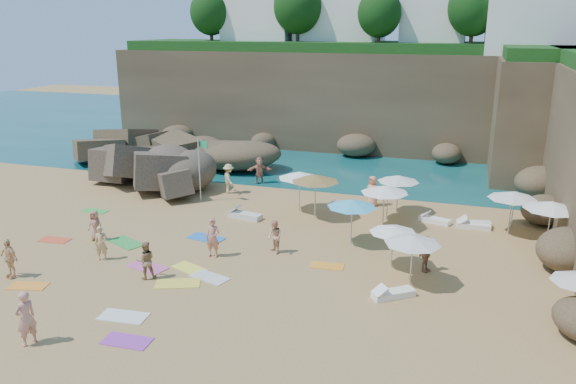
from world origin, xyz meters
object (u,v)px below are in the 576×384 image
(parasol_2, at_px, (384,189))
(person_stand_3, at_px, (426,254))
(rock_outcrop, at_px, (154,185))
(person_stand_5, at_px, (259,170))
(person_stand_6, at_px, (26,318))
(parasol_0, at_px, (388,188))
(person_stand_1, at_px, (146,260))
(person_stand_0, at_px, (101,243))
(flag_pole, at_px, (201,162))
(person_stand_4, at_px, (372,191))
(person_stand_2, at_px, (229,179))
(lounger_0, at_px, (245,215))
(parasol_1, at_px, (300,175))

(parasol_2, relative_size, person_stand_3, 1.52)
(rock_outcrop, relative_size, person_stand_3, 4.40)
(person_stand_5, bearing_deg, person_stand_6, -117.01)
(parasol_0, relative_size, person_stand_1, 1.28)
(person_stand_0, bearing_deg, flag_pole, 60.94)
(flag_pole, relative_size, person_stand_5, 2.13)
(person_stand_0, relative_size, person_stand_3, 0.99)
(parasol_0, distance_m, person_stand_5, 10.40)
(person_stand_4, distance_m, person_stand_5, 8.36)
(flag_pole, xyz_separation_m, person_stand_6, (1.59, -15.99, -1.46))
(person_stand_3, bearing_deg, person_stand_0, 132.14)
(person_stand_1, height_order, person_stand_2, person_stand_2)
(rock_outcrop, xyz_separation_m, person_stand_2, (5.49, -0.24, 0.94))
(person_stand_4, relative_size, person_stand_6, 0.93)
(parasol_2, relative_size, person_stand_2, 1.29)
(lounger_0, bearing_deg, person_stand_2, 134.63)
(flag_pole, xyz_separation_m, parasol_0, (11.00, 0.01, -0.62))
(person_stand_1, xyz_separation_m, person_stand_2, (-1.74, 12.40, 0.13))
(parasol_0, height_order, person_stand_3, parasol_0)
(rock_outcrop, distance_m, person_stand_4, 14.47)
(person_stand_0, xyz_separation_m, person_stand_5, (2.17, 14.12, 0.10))
(parasol_1, bearing_deg, person_stand_2, 159.53)
(parasol_0, bearing_deg, lounger_0, -164.52)
(parasol_2, distance_m, person_stand_2, 10.74)
(parasol_2, relative_size, person_stand_1, 1.50)
(rock_outcrop, relative_size, parasol_0, 3.39)
(parasol_1, height_order, lounger_0, parasol_1)
(parasol_1, relative_size, person_stand_5, 1.37)
(parasol_1, xyz_separation_m, person_stand_1, (-3.47, -10.45, -1.30))
(parasol_0, height_order, person_stand_2, parasol_0)
(parasol_1, xyz_separation_m, person_stand_5, (-4.23, 4.74, -1.22))
(person_stand_4, bearing_deg, parasol_0, -23.97)
(lounger_0, distance_m, person_stand_0, 8.29)
(parasol_1, xyz_separation_m, lounger_0, (-2.47, -2.12, -1.96))
(person_stand_3, bearing_deg, parasol_2, 57.27)
(person_stand_4, relative_size, person_stand_5, 1.01)
(lounger_0, relative_size, person_stand_3, 1.19)
(parasol_1, bearing_deg, person_stand_6, -105.55)
(rock_outcrop, xyz_separation_m, person_stand_3, (18.20, -8.30, 0.80))
(rock_outcrop, relative_size, person_stand_0, 4.43)
(flag_pole, xyz_separation_m, person_stand_1, (2.58, -10.38, -1.61))
(lounger_0, xyz_separation_m, person_stand_0, (-3.94, -7.27, 0.64))
(person_stand_0, height_order, person_stand_3, person_stand_3)
(person_stand_4, bearing_deg, person_stand_6, -75.78)
(lounger_0, xyz_separation_m, person_stand_4, (6.21, 4.35, 0.75))
(person_stand_3, height_order, person_stand_5, person_stand_5)
(person_stand_0, relative_size, person_stand_5, 0.89)
(person_stand_0, xyz_separation_m, person_stand_2, (1.19, 11.33, 0.15))
(person_stand_1, bearing_deg, person_stand_4, -154.53)
(parasol_1, relative_size, lounger_0, 1.27)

